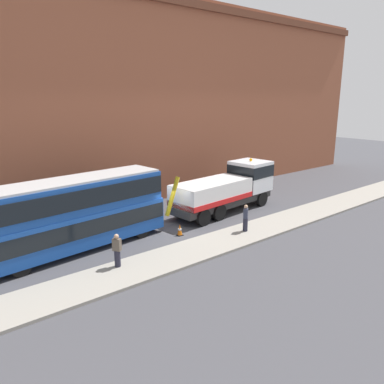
{
  "coord_description": "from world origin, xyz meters",
  "views": [
    {
      "loc": [
        -13.44,
        -19.14,
        8.4
      ],
      "look_at": [
        2.26,
        0.18,
        2.0
      ],
      "focal_mm": 35.15,
      "sensor_mm": 36.0,
      "label": 1
    }
  ],
  "objects": [
    {
      "name": "ground_plane",
      "position": [
        0.0,
        0.0,
        0.0
      ],
      "size": [
        120.0,
        120.0,
        0.0
      ],
      "primitive_type": "plane",
      "color": "#424247"
    },
    {
      "name": "recovery_tow_truck",
      "position": [
        5.72,
        0.23,
        1.76
      ],
      "size": [
        10.23,
        3.46,
        3.67
      ],
      "rotation": [
        0.0,
        0.0,
        0.09
      ],
      "color": "#2D2D2D",
      "rests_on": "ground_plane"
    },
    {
      "name": "pedestrian_onlooker",
      "position": [
        -5.46,
        -3.46,
        0.99
      ],
      "size": [
        0.44,
        0.48,
        1.71
      ],
      "rotation": [
        0.0,
        0.0,
        0.59
      ],
      "color": "#232333",
      "rests_on": "near_kerb"
    },
    {
      "name": "building_facade",
      "position": [
        0.0,
        6.53,
        8.07
      ],
      "size": [
        60.0,
        1.5,
        16.0
      ],
      "color": "#935138",
      "rests_on": "ground_plane"
    },
    {
      "name": "traffic_cone_near_bus",
      "position": [
        -0.23,
        -1.68,
        0.34
      ],
      "size": [
        0.36,
        0.36,
        0.72
      ],
      "color": "orange",
      "rests_on": "ground_plane"
    },
    {
      "name": "near_kerb",
      "position": [
        0.0,
        -4.2,
        0.07
      ],
      "size": [
        60.0,
        2.8,
        0.15
      ],
      "primitive_type": "cube",
      "color": "gray",
      "rests_on": "ground_plane"
    },
    {
      "name": "double_decker_bus",
      "position": [
        -6.23,
        0.18,
        2.23
      ],
      "size": [
        11.19,
        3.56,
        4.06
      ],
      "rotation": [
        0.0,
        0.0,
        0.09
      ],
      "color": "#19479E",
      "rests_on": "ground_plane"
    },
    {
      "name": "pedestrian_bystander",
      "position": [
        3.19,
        -3.97,
        0.99
      ],
      "size": [
        0.48,
        0.45,
        1.71
      ],
      "rotation": [
        0.0,
        0.0,
        2.23
      ],
      "color": "#232333",
      "rests_on": "near_kerb"
    }
  ]
}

